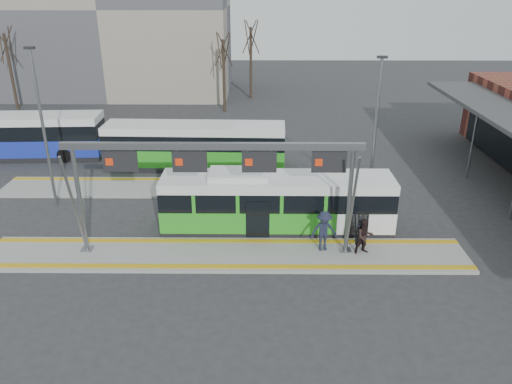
# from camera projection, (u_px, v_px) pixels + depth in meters

# --- Properties ---
(ground) EXTENTS (120.00, 120.00, 0.00)m
(ground) POSITION_uv_depth(u_px,v_px,m) (226.00, 256.00, 22.92)
(ground) COLOR #2D2D30
(ground) RESTS_ON ground
(platform_main) EXTENTS (22.00, 3.00, 0.15)m
(platform_main) POSITION_uv_depth(u_px,v_px,m) (226.00, 255.00, 22.89)
(platform_main) COLOR gray
(platform_main) RESTS_ON ground
(platform_second) EXTENTS (20.00, 3.00, 0.15)m
(platform_second) POSITION_uv_depth(u_px,v_px,m) (169.00, 187.00, 30.27)
(platform_second) COLOR gray
(platform_second) RESTS_ON ground
(tactile_main) EXTENTS (22.00, 2.65, 0.02)m
(tactile_main) POSITION_uv_depth(u_px,v_px,m) (226.00, 253.00, 22.86)
(tactile_main) COLOR gold
(tactile_main) RESTS_ON platform_main
(tactile_second) EXTENTS (20.00, 0.35, 0.02)m
(tactile_second) POSITION_uv_depth(u_px,v_px,m) (172.00, 179.00, 31.30)
(tactile_second) COLOR gold
(tactile_second) RESTS_ON platform_second
(gantry) EXTENTS (13.00, 1.68, 5.20)m
(gantry) POSITION_uv_depth(u_px,v_px,m) (216.00, 166.00, 21.46)
(gantry) COLOR slate
(gantry) RESTS_ON platform_main
(apartment_block) EXTENTS (24.50, 12.50, 18.40)m
(apartment_block) POSITION_uv_depth(u_px,v_px,m) (113.00, 5.00, 52.49)
(apartment_block) COLOR gray
(apartment_block) RESTS_ON ground
(hero_bus) EXTENTS (11.42, 2.45, 3.13)m
(hero_bus) POSITION_uv_depth(u_px,v_px,m) (276.00, 203.00, 24.84)
(hero_bus) COLOR black
(hero_bus) RESTS_ON ground
(bg_bus_green) EXTENTS (11.95, 2.86, 2.97)m
(bg_bus_green) POSITION_uv_depth(u_px,v_px,m) (195.00, 146.00, 33.19)
(bg_bus_green) COLOR black
(bg_bus_green) RESTS_ON ground
(bg_bus_blue) EXTENTS (11.92, 3.17, 3.08)m
(bg_bus_blue) POSITION_uv_depth(u_px,v_px,m) (17.00, 137.00, 34.99)
(bg_bus_blue) COLOR black
(bg_bus_blue) RESTS_ON ground
(passenger_a) EXTENTS (0.66, 0.49, 1.66)m
(passenger_a) POSITION_uv_depth(u_px,v_px,m) (361.00, 234.00, 22.80)
(passenger_a) COLOR black
(passenger_a) RESTS_ON platform_main
(passenger_b) EXTENTS (0.95, 0.81, 1.69)m
(passenger_b) POSITION_uv_depth(u_px,v_px,m) (365.00, 236.00, 22.57)
(passenger_b) COLOR black
(passenger_b) RESTS_ON platform_main
(passenger_c) EXTENTS (1.34, 0.88, 1.94)m
(passenger_c) POSITION_uv_depth(u_px,v_px,m) (324.00, 231.00, 22.79)
(passenger_c) COLOR #1D2034
(passenger_c) RESTS_ON platform_main
(tree_left) EXTENTS (1.40, 1.40, 7.55)m
(tree_left) POSITION_uv_depth(u_px,v_px,m) (223.00, 50.00, 45.65)
(tree_left) COLOR #382B21
(tree_left) RESTS_ON ground
(tree_mid) EXTENTS (1.40, 1.40, 8.21)m
(tree_mid) POSITION_uv_depth(u_px,v_px,m) (251.00, 38.00, 50.80)
(tree_mid) COLOR #382B21
(tree_mid) RESTS_ON ground
(tree_far) EXTENTS (1.40, 1.40, 8.04)m
(tree_far) POSITION_uv_depth(u_px,v_px,m) (6.00, 45.00, 46.21)
(tree_far) COLOR #382B21
(tree_far) RESTS_ON ground
(lamp_west) EXTENTS (0.50, 0.25, 8.66)m
(lamp_west) POSITION_uv_depth(u_px,v_px,m) (43.00, 127.00, 26.21)
(lamp_west) COLOR slate
(lamp_west) RESTS_ON ground
(lamp_east) EXTENTS (0.50, 0.25, 8.25)m
(lamp_east) POSITION_uv_depth(u_px,v_px,m) (375.00, 132.00, 26.02)
(lamp_east) COLOR slate
(lamp_east) RESTS_ON ground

